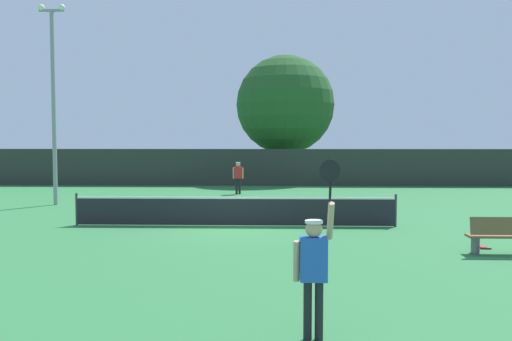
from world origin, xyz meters
TOP-DOWN VIEW (x-y plane):
  - ground_plane at (0.00, 0.00)m, footprint 120.00×120.00m
  - tennis_net at (0.00, 0.00)m, footprint 10.66×0.08m
  - perimeter_fence at (0.00, 15.63)m, footprint 38.95×0.12m
  - player_serving at (1.84, -9.83)m, footprint 0.68×0.40m
  - player_receiving at (-0.57, 10.37)m, footprint 0.57×0.25m
  - tennis_ball at (1.51, 2.86)m, footprint 0.07×0.07m
  - spare_racket at (6.79, -3.25)m, footprint 0.28×0.52m
  - courtside_bench at (7.00, -4.14)m, footprint 1.80×0.44m
  - light_pole at (-8.33, 5.51)m, footprint 1.18×0.28m
  - large_tree at (2.14, 19.21)m, footprint 6.80×6.80m
  - parked_car_near at (1.48, 23.72)m, footprint 2.28×4.36m
  - parked_car_mid at (10.13, 21.75)m, footprint 2.40×4.40m

SIDE VIEW (x-z plane):
  - ground_plane at x=0.00m, z-range 0.00..0.00m
  - spare_racket at x=6.79m, z-range 0.00..0.04m
  - tennis_ball at x=1.51m, z-range 0.00..0.07m
  - courtside_bench at x=7.00m, z-range 0.01..0.96m
  - tennis_net at x=0.00m, z-range -0.02..1.05m
  - parked_car_near at x=1.48m, z-range -0.07..1.62m
  - parked_car_mid at x=10.13m, z-range -0.07..1.62m
  - player_receiving at x=-0.57m, z-range 0.19..1.89m
  - player_serving at x=1.84m, z-range -0.15..2.41m
  - perimeter_fence at x=0.00m, z-range 0.00..2.32m
  - light_pole at x=-8.33m, z-range 0.57..9.31m
  - large_tree at x=2.14m, z-range 0.96..9.70m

